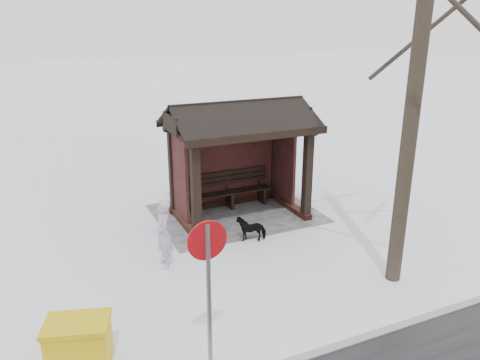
{
  "coord_description": "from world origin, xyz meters",
  "views": [
    {
      "loc": [
        4.75,
        10.49,
        4.9
      ],
      "look_at": [
        0.34,
        0.8,
        1.31
      ],
      "focal_mm": 35.0,
      "sensor_mm": 36.0,
      "label": 1
    }
  ],
  "objects_px": {
    "road_sign": "(208,263)",
    "dog": "(251,228)",
    "bus_shelter": "(237,136)",
    "pedestrian": "(163,234)",
    "grit_bin": "(79,342)"
  },
  "relations": [
    {
      "from": "bus_shelter",
      "to": "dog",
      "type": "xyz_separation_m",
      "value": [
        0.33,
        1.57,
        -1.87
      ]
    },
    {
      "from": "pedestrian",
      "to": "road_sign",
      "type": "distance_m",
      "value": 3.31
    },
    {
      "from": "grit_bin",
      "to": "pedestrian",
      "type": "bearing_deg",
      "value": -112.92
    },
    {
      "from": "bus_shelter",
      "to": "road_sign",
      "type": "relative_size",
      "value": 1.54
    },
    {
      "from": "dog",
      "to": "bus_shelter",
      "type": "bearing_deg",
      "value": -171.35
    },
    {
      "from": "bus_shelter",
      "to": "road_sign",
      "type": "distance_m",
      "value": 5.83
    },
    {
      "from": "grit_bin",
      "to": "dog",
      "type": "bearing_deg",
      "value": -129.69
    },
    {
      "from": "pedestrian",
      "to": "dog",
      "type": "relative_size",
      "value": 2.16
    },
    {
      "from": "bus_shelter",
      "to": "pedestrian",
      "type": "height_order",
      "value": "bus_shelter"
    },
    {
      "from": "bus_shelter",
      "to": "pedestrian",
      "type": "xyz_separation_m",
      "value": [
        2.54,
        1.96,
        -1.42
      ]
    },
    {
      "from": "road_sign",
      "to": "dog",
      "type": "bearing_deg",
      "value": -126.41
    },
    {
      "from": "road_sign",
      "to": "pedestrian",
      "type": "bearing_deg",
      "value": -95.79
    },
    {
      "from": "bus_shelter",
      "to": "dog",
      "type": "height_order",
      "value": "bus_shelter"
    },
    {
      "from": "pedestrian",
      "to": "bus_shelter",
      "type": "bearing_deg",
      "value": 134.33
    },
    {
      "from": "grit_bin",
      "to": "bus_shelter",
      "type": "bearing_deg",
      "value": -119.26
    }
  ]
}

